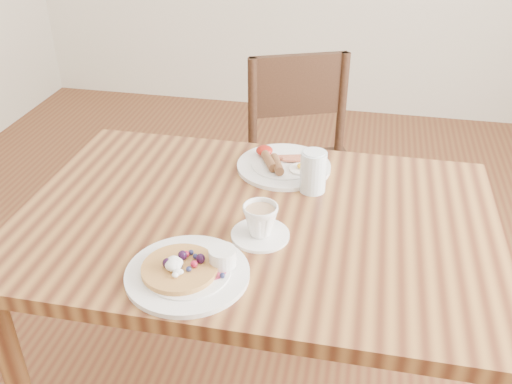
# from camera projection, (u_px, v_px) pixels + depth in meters

# --- Properties ---
(dining_table) EXTENTS (1.20, 0.80, 0.75)m
(dining_table) POSITION_uv_depth(u_px,v_px,m) (256.00, 247.00, 1.49)
(dining_table) COLOR #8F5D2D
(dining_table) RESTS_ON ground
(chair_far) EXTENTS (0.55, 0.55, 0.88)m
(chair_far) POSITION_uv_depth(u_px,v_px,m) (304.00, 163.00, 2.21)
(chair_far) COLOR #382214
(chair_far) RESTS_ON ground
(pancake_plate) EXTENTS (0.27, 0.27, 0.06)m
(pancake_plate) POSITION_uv_depth(u_px,v_px,m) (189.00, 270.00, 1.23)
(pancake_plate) COLOR white
(pancake_plate) RESTS_ON dining_table
(breakfast_plate) EXTENTS (0.27, 0.27, 0.04)m
(breakfast_plate) POSITION_uv_depth(u_px,v_px,m) (282.00, 165.00, 1.64)
(breakfast_plate) COLOR white
(breakfast_plate) RESTS_ON dining_table
(teacup_saucer) EXTENTS (0.14, 0.14, 0.09)m
(teacup_saucer) POSITION_uv_depth(u_px,v_px,m) (260.00, 223.00, 1.34)
(teacup_saucer) COLOR white
(teacup_saucer) RESTS_ON dining_table
(water_glass) EXTENTS (0.07, 0.07, 0.11)m
(water_glass) POSITION_uv_depth(u_px,v_px,m) (313.00, 172.00, 1.51)
(water_glass) COLOR silver
(water_glass) RESTS_ON dining_table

